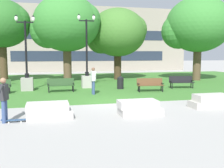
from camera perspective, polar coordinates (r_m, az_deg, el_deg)
The scene contains 19 objects.
ground_plane at distance 13.75m, azimuth 0.50°, elevation -4.25°, with size 140.00×140.00×0.00m, color #A3A09B.
grass_lawn at distance 23.47m, azimuth -5.47°, elevation 0.33°, with size 40.00×20.00×0.02m, color #3D752D.
concrete_block_center at distance 10.94m, azimuth -13.55°, elevation -5.67°, with size 1.81×0.90×0.64m.
concrete_block_left at distance 11.23m, azimuth 5.94°, elevation -5.19°, with size 1.85×0.90×0.64m.
concrete_block_right at distance 13.58m, azimuth 20.53°, elevation -3.50°, with size 1.87×0.90×0.64m.
person_skateboarder at distance 10.66m, azimuth -22.47°, elevation -2.67°, with size 0.31×1.50×1.71m.
skateboard at distance 10.73m, azimuth -20.32°, elevation -7.36°, with size 1.02×0.25×0.14m.
park_bench_near_left at distance 17.95m, azimuth 8.31°, elevation 0.01°, with size 1.84×0.70×0.90m.
park_bench_far_left at distance 17.97m, azimuth -11.09°, elevation -0.04°, with size 1.82×0.60×0.90m.
park_bench_far_right at distance 20.16m, azimuth 14.84°, elevation 0.59°, with size 1.85×0.73×0.90m.
lamp_post_left at distance 19.15m, azimuth -18.03°, elevation 1.76°, with size 1.32×0.80×5.18m.
lamp_post_center at distance 19.85m, azimuth -5.47°, elevation 2.37°, with size 1.32×0.80×5.47m.
tree_near_right at distance 24.23m, azimuth -10.03°, elevation 12.69°, with size 6.18×5.89×7.74m.
tree_near_left at distance 26.10m, azimuth 1.09°, elevation 10.99°, with size 5.79×5.51×6.95m.
tree_far_right at distance 25.77m, azimuth -23.05°, elevation 11.84°, with size 5.27×5.02×7.34m.
tree_far_left at distance 26.56m, azimuth 18.12°, elevation 12.03°, with size 6.39×6.09×7.86m.
trash_bin at distance 19.11m, azimuth 1.83°, elevation 0.38°, with size 0.49×0.49×0.96m.
person_bystander_near_lawn at distance 16.53m, azimuth -4.10°, elevation 1.04°, with size 0.28×0.82×1.71m.
building_facade_distant at distance 38.11m, azimuth -4.63°, elevation 9.70°, with size 28.99×1.03×9.20m.
Camera 1 is at (-3.30, -13.09, 2.63)m, focal length 42.00 mm.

